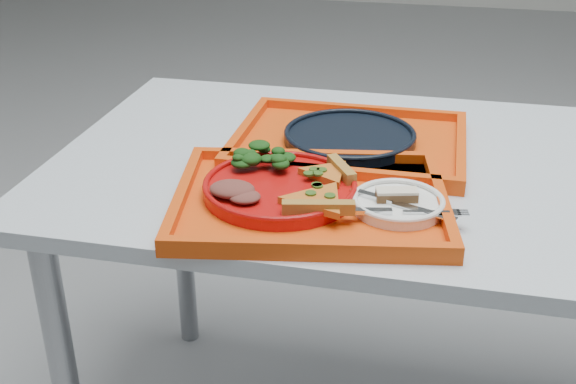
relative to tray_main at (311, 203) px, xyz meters
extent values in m
cube|color=#AAB3BF|center=(0.27, 0.21, -0.02)|extent=(1.60, 0.80, 0.03)
cylinder|color=gray|center=(-0.45, 0.53, -0.40)|extent=(0.05, 0.05, 0.72)
cube|color=#D6420B|center=(0.00, 0.00, 0.00)|extent=(0.50, 0.42, 0.01)
cube|color=#D6420B|center=(0.03, 0.27, 0.00)|extent=(0.45, 0.35, 0.01)
cylinder|color=#AA0D0B|center=(-0.05, 0.01, 0.02)|extent=(0.26, 0.26, 0.02)
cylinder|color=white|center=(0.14, 0.00, 0.01)|extent=(0.15, 0.15, 0.01)
cylinder|color=black|center=(0.03, 0.27, 0.01)|extent=(0.26, 0.26, 0.02)
ellipsoid|color=black|center=(-0.10, 0.08, 0.05)|extent=(0.09, 0.08, 0.05)
ellipsoid|color=brown|center=(-0.12, -0.05, 0.04)|extent=(0.08, 0.06, 0.02)
cube|color=#52341B|center=(0.14, 0.00, 0.03)|extent=(0.07, 0.04, 0.01)
cube|color=beige|center=(0.14, 0.00, 0.04)|extent=(0.07, 0.04, 0.00)
cube|color=silver|center=(0.15, -0.02, 0.02)|extent=(0.18, 0.08, 0.01)
cube|color=silver|center=(0.15, -0.04, 0.02)|extent=(0.19, 0.06, 0.01)
camera|label=1|loc=(0.19, -1.06, 0.56)|focal=45.00mm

